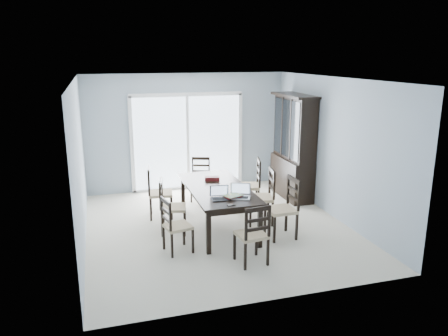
{
  "coord_description": "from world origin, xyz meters",
  "views": [
    {
      "loc": [
        -1.95,
        -7.01,
        2.98
      ],
      "look_at": [
        0.12,
        0.0,
        1.08
      ],
      "focal_mm": 35.0,
      "sensor_mm": 36.0,
      "label": 1
    }
  ],
  "objects": [
    {
      "name": "floor",
      "position": [
        0.0,
        0.0,
        0.0
      ],
      "size": [
        5.0,
        5.0,
        0.0
      ],
      "primitive_type": "plane",
      "color": "beige",
      "rests_on": "ground"
    },
    {
      "name": "ceiling",
      "position": [
        0.0,
        0.0,
        2.6
      ],
      "size": [
        5.0,
        5.0,
        0.0
      ],
      "primitive_type": "plane",
      "rotation": [
        3.14,
        0.0,
        0.0
      ],
      "color": "white",
      "rests_on": "back_wall"
    },
    {
      "name": "back_wall",
      "position": [
        0.0,
        2.5,
        1.3
      ],
      "size": [
        4.5,
        0.02,
        2.6
      ],
      "primitive_type": "cube",
      "color": "#92A1AE",
      "rests_on": "floor"
    },
    {
      "name": "wall_left",
      "position": [
        -2.25,
        0.0,
        1.3
      ],
      "size": [
        0.02,
        5.0,
        2.6
      ],
      "primitive_type": "cube",
      "color": "#92A1AE",
      "rests_on": "floor"
    },
    {
      "name": "wall_right",
      "position": [
        2.25,
        0.0,
        1.3
      ],
      "size": [
        0.02,
        5.0,
        2.6
      ],
      "primitive_type": "cube",
      "color": "#92A1AE",
      "rests_on": "floor"
    },
    {
      "name": "balcony",
      "position": [
        0.0,
        3.5,
        -0.05
      ],
      "size": [
        4.5,
        2.0,
        0.1
      ],
      "primitive_type": "cube",
      "color": "gray",
      "rests_on": "ground"
    },
    {
      "name": "railing",
      "position": [
        0.0,
        4.5,
        0.55
      ],
      "size": [
        4.5,
        0.06,
        1.1
      ],
      "primitive_type": "cube",
      "color": "#99999E",
      "rests_on": "balcony"
    },
    {
      "name": "dining_table",
      "position": [
        0.0,
        0.0,
        0.67
      ],
      "size": [
        1.0,
        2.2,
        0.75
      ],
      "color": "black",
      "rests_on": "floor"
    },
    {
      "name": "china_hutch",
      "position": [
        2.02,
        1.25,
        1.07
      ],
      "size": [
        0.5,
        1.38,
        2.2
      ],
      "color": "black",
      "rests_on": "floor"
    },
    {
      "name": "sliding_door",
      "position": [
        0.0,
        2.48,
        1.09
      ],
      "size": [
        2.52,
        0.05,
        2.18
      ],
      "color": "silver",
      "rests_on": "floor"
    },
    {
      "name": "chair_left_near",
      "position": [
        -0.94,
        -0.79,
        0.54
      ],
      "size": [
        0.47,
        0.46,
        1.02
      ],
      "rotation": [
        0.0,
        0.0,
        -1.36
      ],
      "color": "black",
      "rests_on": "floor"
    },
    {
      "name": "chair_left_mid",
      "position": [
        -0.88,
        0.01,
        0.58
      ],
      "size": [
        0.51,
        0.5,
        1.11
      ],
      "rotation": [
        0.0,
        0.0,
        -1.79
      ],
      "color": "black",
      "rests_on": "floor"
    },
    {
      "name": "chair_left_far",
      "position": [
        -0.98,
        0.82,
        0.6
      ],
      "size": [
        0.49,
        0.48,
        1.13
      ],
      "rotation": [
        0.0,
        0.0,
        -1.7
      ],
      "color": "black",
      "rests_on": "floor"
    },
    {
      "name": "chair_right_near",
      "position": [
        1.0,
        -0.71,
        0.62
      ],
      "size": [
        0.46,
        0.45,
        1.18
      ],
      "rotation": [
        0.0,
        0.0,
        1.59
      ],
      "color": "black",
      "rests_on": "floor"
    },
    {
      "name": "chair_right_mid",
      "position": [
        0.89,
        -0.03,
        0.62
      ],
      "size": [
        0.53,
        0.52,
        1.17
      ],
      "rotation": [
        0.0,
        0.0,
        1.38
      ],
      "color": "black",
      "rests_on": "floor"
    },
    {
      "name": "chair_right_far",
      "position": [
        0.92,
        0.7,
        0.63
      ],
      "size": [
        0.56,
        0.55,
        1.18
      ],
      "rotation": [
        0.0,
        0.0,
        1.31
      ],
      "color": "black",
      "rests_on": "floor"
    },
    {
      "name": "chair_end_near",
      "position": [
        0.12,
        -1.55,
        0.57
      ],
      "size": [
        0.45,
        0.46,
        1.08
      ],
      "rotation": [
        0.0,
        0.0,
        0.12
      ],
      "color": "black",
      "rests_on": "floor"
    },
    {
      "name": "chair_end_far",
      "position": [
        0.09,
        1.64,
        0.54
      ],
      "size": [
        0.49,
        0.5,
        1.03
      ],
      "rotation": [
        0.0,
        0.0,
        2.81
      ],
      "color": "black",
      "rests_on": "floor"
    },
    {
      "name": "laptop_dark",
      "position": [
        -0.13,
        -0.68,
        0.8
      ],
      "size": [
        0.32,
        0.23,
        0.21
      ],
      "rotation": [
        0.0,
        0.0,
        -0.07
      ],
      "color": "black",
      "rests_on": "dining_table"
    },
    {
      "name": "laptop_silver",
      "position": [
        0.18,
        -0.7,
        0.8
      ],
      "size": [
        0.39,
        0.34,
        0.22
      ],
      "rotation": [
        0.0,
        0.0,
        -0.41
      ],
      "color": "silver",
      "rests_on": "dining_table"
    },
    {
      "name": "book_stack",
      "position": [
        0.08,
        -0.64,
        0.77
      ],
      "size": [
        0.34,
        0.3,
        0.05
      ],
      "rotation": [
        0.0,
        0.0,
        0.23
      ],
      "color": "maroon",
      "rests_on": "dining_table"
    },
    {
      "name": "cell_phone",
      "position": [
        -0.06,
        -1.0,
        0.76
      ],
      "size": [
        0.13,
        0.08,
        0.01
      ],
      "primitive_type": "cube",
      "rotation": [
        0.0,
        0.0,
        0.2
      ],
      "color": "black",
      "rests_on": "dining_table"
    },
    {
      "name": "game_box",
      "position": [
        0.02,
        0.43,
        0.78
      ],
      "size": [
        0.29,
        0.18,
        0.07
      ],
      "primitive_type": "cube",
      "rotation": [
        0.0,
        0.0,
        -0.2
      ],
      "color": "#460E11",
      "rests_on": "dining_table"
    },
    {
      "name": "hot_tub",
      "position": [
        -0.58,
        3.69,
        0.51
      ],
      "size": [
        2.12,
        1.93,
        1.02
      ],
      "rotation": [
        0.0,
        0.0,
        0.09
      ],
      "color": "brown",
      "rests_on": "balcony"
    }
  ]
}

